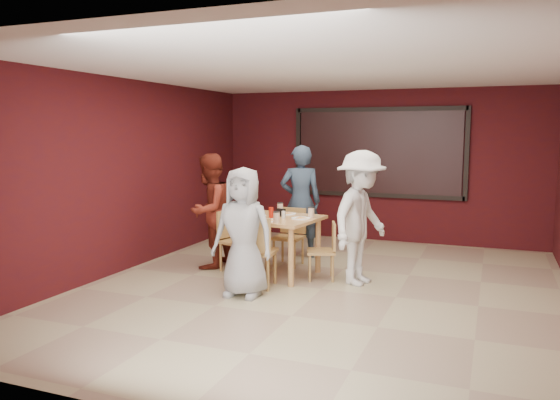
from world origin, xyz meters
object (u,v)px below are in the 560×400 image
at_px(chair_back, 290,233).
at_px(chair_right, 326,247).
at_px(diner_left, 209,211).
at_px(diner_right, 361,218).
at_px(chair_left, 233,237).
at_px(chair_front, 256,248).
at_px(dining_table, 278,225).
at_px(diner_back, 301,201).
at_px(diner_front, 243,232).

relative_size(chair_back, chair_right, 1.09).
bearing_deg(diner_left, diner_right, 90.98).
bearing_deg(chair_left, chair_right, -0.06).
xyz_separation_m(chair_back, diner_left, (-1.07, -0.61, 0.37)).
bearing_deg(chair_right, chair_left, 179.94).
bearing_deg(chair_front, chair_back, 91.93).
relative_size(dining_table, diner_right, 0.66).
bearing_deg(chair_back, diner_back, 92.69).
bearing_deg(diner_right, dining_table, 105.16).
height_order(chair_back, diner_front, diner_front).
height_order(diner_back, diner_right, diner_back).
height_order(diner_back, diner_left, diner_back).
height_order(chair_right, diner_front, diner_front).
distance_m(dining_table, chair_right, 0.74).
bearing_deg(chair_left, diner_back, 61.87).
xyz_separation_m(chair_left, diner_back, (0.63, 1.18, 0.41)).
height_order(chair_front, chair_right, chair_front).
height_order(chair_back, diner_left, diner_left).
relative_size(dining_table, chair_left, 1.34).
height_order(dining_table, chair_back, dining_table).
relative_size(chair_front, diner_front, 0.59).
xyz_separation_m(diner_front, diner_back, (-0.05, 2.28, 0.11)).
bearing_deg(dining_table, chair_left, 176.58).
xyz_separation_m(chair_back, diner_back, (-0.03, 0.54, 0.42)).
xyz_separation_m(diner_front, diner_left, (-1.10, 1.14, 0.05)).
bearing_deg(diner_front, chair_front, 85.56).
bearing_deg(chair_front, diner_back, 92.14).
bearing_deg(diner_right, chair_left, 103.86).
distance_m(chair_back, chair_right, 1.00).
height_order(chair_back, chair_right, chair_back).
bearing_deg(diner_front, chair_left, 120.25).
xyz_separation_m(diner_front, diner_right, (1.23, 1.06, 0.09)).
distance_m(dining_table, chair_back, 0.72).
xyz_separation_m(chair_front, diner_right, (1.21, 0.71, 0.36)).
height_order(chair_right, diner_back, diner_back).
bearing_deg(diner_back, chair_right, 102.03).
relative_size(dining_table, chair_front, 1.25).
bearing_deg(chair_left, diner_front, -58.20).
distance_m(chair_left, chair_right, 1.42).
distance_m(chair_left, diner_front, 1.33).
height_order(chair_left, diner_front, diner_front).
bearing_deg(chair_front, chair_left, 132.92).
xyz_separation_m(dining_table, diner_left, (-1.14, 0.08, 0.13)).
xyz_separation_m(chair_left, diner_right, (1.91, -0.04, 0.40)).
relative_size(chair_back, diner_back, 0.48).
height_order(chair_left, diner_right, diner_right).
height_order(chair_left, diner_left, diner_left).
bearing_deg(chair_right, chair_front, -133.60).
distance_m(diner_front, diner_right, 1.62).
bearing_deg(diner_left, chair_left, 88.41).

